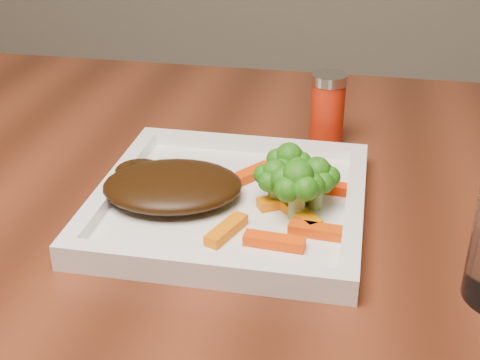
# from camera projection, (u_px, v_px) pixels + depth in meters

# --- Properties ---
(plate) EXTENTS (0.27, 0.27, 0.01)m
(plate) POSITION_uv_depth(u_px,v_px,m) (231.00, 206.00, 0.69)
(plate) COLOR white
(plate) RESTS_ON dining_table
(steak) EXTENTS (0.16, 0.14, 0.03)m
(steak) POSITION_uv_depth(u_px,v_px,m) (173.00, 186.00, 0.68)
(steak) COLOR black
(steak) RESTS_ON plate
(broccoli_0) EXTENTS (0.06, 0.06, 0.07)m
(broccoli_0) POSITION_uv_depth(u_px,v_px,m) (289.00, 162.00, 0.69)
(broccoli_0) COLOR #277814
(broccoli_0) RESTS_ON plate
(broccoli_1) EXTENTS (0.06, 0.06, 0.06)m
(broccoli_1) POSITION_uv_depth(u_px,v_px,m) (317.00, 179.00, 0.66)
(broccoli_1) COLOR #275E0F
(broccoli_1) RESTS_ON plate
(broccoli_2) EXTENTS (0.07, 0.07, 0.06)m
(broccoli_2) POSITION_uv_depth(u_px,v_px,m) (297.00, 191.00, 0.64)
(broccoli_2) COLOR #2F5F0F
(broccoli_2) RESTS_ON plate
(broccoli_3) EXTENTS (0.06, 0.06, 0.06)m
(broccoli_3) POSITION_uv_depth(u_px,v_px,m) (275.00, 178.00, 0.66)
(broccoli_3) COLOR #237A14
(broccoli_3) RESTS_ON plate
(carrot_0) EXTENTS (0.06, 0.02, 0.01)m
(carrot_0) POSITION_uv_depth(u_px,v_px,m) (274.00, 241.00, 0.61)
(carrot_0) COLOR #EB4003
(carrot_0) RESTS_ON plate
(carrot_1) EXTENTS (0.06, 0.02, 0.01)m
(carrot_1) POSITION_uv_depth(u_px,v_px,m) (319.00, 231.00, 0.63)
(carrot_1) COLOR #DB4103
(carrot_1) RESTS_ON plate
(carrot_2) EXTENTS (0.03, 0.06, 0.01)m
(carrot_2) POSITION_uv_depth(u_px,v_px,m) (226.00, 230.00, 0.63)
(carrot_2) COLOR orange
(carrot_2) RESTS_ON plate
(carrot_3) EXTENTS (0.06, 0.02, 0.01)m
(carrot_3) POSITION_uv_depth(u_px,v_px,m) (327.00, 187.00, 0.70)
(carrot_3) COLOR #F72D04
(carrot_3) RESTS_ON plate
(carrot_4) EXTENTS (0.05, 0.06, 0.01)m
(carrot_4) POSITION_uv_depth(u_px,v_px,m) (251.00, 174.00, 0.73)
(carrot_4) COLOR #E53D03
(carrot_4) RESTS_ON plate
(carrot_5) EXTENTS (0.05, 0.05, 0.01)m
(carrot_5) POSITION_uv_depth(u_px,v_px,m) (299.00, 214.00, 0.65)
(carrot_5) COLOR orange
(carrot_5) RESTS_ON plate
(carrot_6) EXTENTS (0.06, 0.04, 0.01)m
(carrot_6) POSITION_uv_depth(u_px,v_px,m) (285.00, 200.00, 0.68)
(carrot_6) COLOR orange
(carrot_6) RESTS_ON plate
(spice_shaker) EXTENTS (0.05, 0.05, 0.09)m
(spice_shaker) POSITION_uv_depth(u_px,v_px,m) (327.00, 110.00, 0.82)
(spice_shaker) COLOR #B9210A
(spice_shaker) RESTS_ON dining_table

